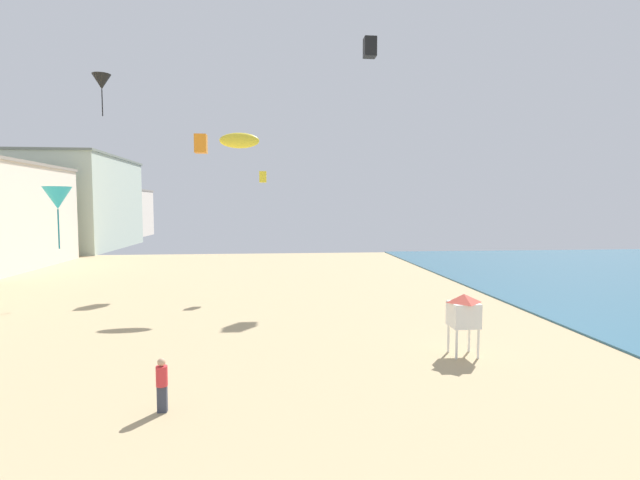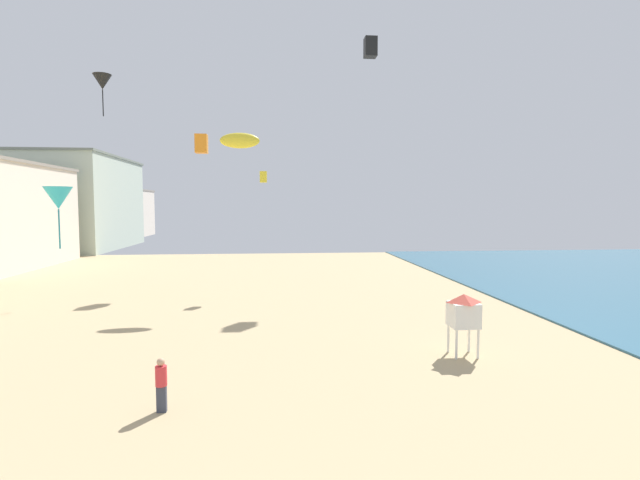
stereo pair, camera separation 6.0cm
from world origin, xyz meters
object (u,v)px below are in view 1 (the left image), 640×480
at_px(kite_flyer, 162,382).
at_px(kite_black_delta, 102,82).
at_px(kite_yellow_parafoil, 239,141).
at_px(kite_yellow_box, 263,177).
at_px(kite_black_box, 370,47).
at_px(kite_orange_box, 201,144).
at_px(kite_cyan_delta, 57,198).
at_px(lifeguard_stand, 464,311).

bearing_deg(kite_flyer, kite_black_delta, -30.34).
xyz_separation_m(kite_yellow_parafoil, kite_yellow_box, (1.42, 3.28, -2.12)).
relative_size(kite_black_box, kite_yellow_parafoil, 0.58).
distance_m(kite_flyer, kite_yellow_box, 21.93).
bearing_deg(kite_orange_box, kite_black_box, -0.78).
xyz_separation_m(kite_black_box, kite_black_delta, (-19.43, -2.24, -3.67)).
height_order(kite_flyer, kite_yellow_parafoil, kite_yellow_parafoil).
distance_m(kite_black_box, kite_yellow_parafoil, 14.02).
bearing_deg(kite_cyan_delta, kite_black_box, 17.02).
bearing_deg(kite_black_delta, lifeguard_stand, -40.47).
bearing_deg(kite_flyer, kite_orange_box, -47.13).
height_order(lifeguard_stand, kite_orange_box, kite_orange_box).
bearing_deg(kite_flyer, kite_yellow_parafoil, -56.34).
relative_size(kite_cyan_delta, kite_black_delta, 1.34).
relative_size(lifeguard_stand, kite_black_box, 1.71).
bearing_deg(kite_black_delta, kite_yellow_box, -2.70).
bearing_deg(kite_flyer, kite_black_box, -77.48).
bearing_deg(kite_black_box, kite_black_delta, -173.42).
distance_m(lifeguard_stand, kite_yellow_parafoil, 18.31).
bearing_deg(lifeguard_stand, kite_flyer, -142.78).
xyz_separation_m(kite_flyer, kite_black_box, (10.92, 23.28, 17.51)).
distance_m(kite_flyer, kite_orange_box, 25.58).
bearing_deg(kite_black_box, kite_cyan_delta, -162.98).
distance_m(kite_orange_box, kite_black_box, 15.09).
xyz_separation_m(kite_orange_box, kite_cyan_delta, (-7.82, -6.57, -4.26)).
relative_size(kite_orange_box, kite_cyan_delta, 0.37).
xyz_separation_m(kite_flyer, kite_cyan_delta, (-9.97, 16.89, 5.70)).
distance_m(kite_cyan_delta, kite_yellow_parafoil, 11.78).
bearing_deg(kite_yellow_box, kite_cyan_delta, -163.93).
relative_size(kite_flyer, lifeguard_stand, 0.64).
height_order(kite_black_box, kite_yellow_box, kite_black_box).
distance_m(kite_black_box, kite_black_delta, 19.90).
relative_size(kite_flyer, kite_black_box, 1.10).
height_order(kite_black_box, kite_cyan_delta, kite_black_box).
bearing_deg(kite_black_delta, kite_black_box, 6.58).
xyz_separation_m(lifeguard_stand, kite_black_delta, (-19.56, 16.69, 12.92)).
height_order(kite_black_box, kite_black_delta, kite_black_box).
bearing_deg(lifeguard_stand, kite_cyan_delta, 164.93).
relative_size(kite_black_delta, kite_yellow_parafoil, 1.13).
bearing_deg(kite_yellow_parafoil, kite_cyan_delta, -178.23).
xyz_separation_m(kite_flyer, kite_black_delta, (-8.50, 21.04, 13.84)).
xyz_separation_m(kite_orange_box, kite_yellow_box, (4.76, -2.94, -2.67)).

